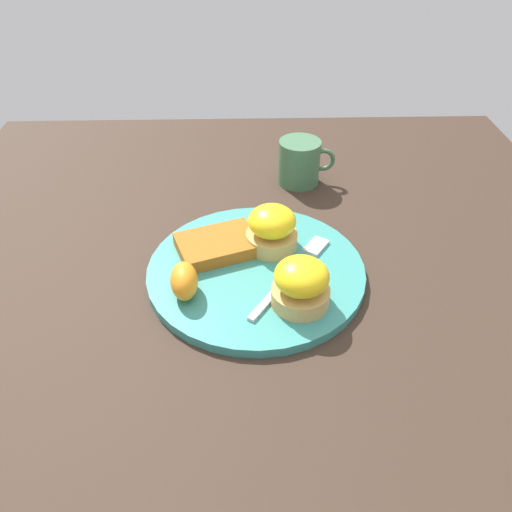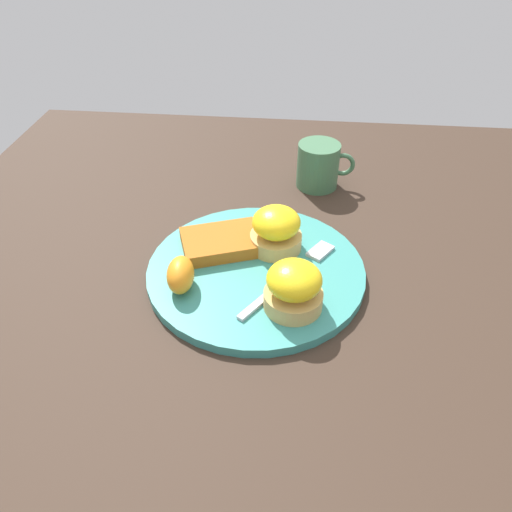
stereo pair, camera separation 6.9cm
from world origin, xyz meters
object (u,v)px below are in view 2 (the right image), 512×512
hashbrown_patty (221,242)px  cup (319,165)px  fork (294,273)px  sandwich_benedict_right (276,230)px  sandwich_benedict_left (294,287)px  orange_wedge (181,275)px

hashbrown_patty → cup: size_ratio=1.11×
hashbrown_patty → fork: (0.11, -0.05, -0.01)m
sandwich_benedict_right → hashbrown_patty: (-0.08, -0.01, -0.02)m
sandwich_benedict_left → sandwich_benedict_right: same height
sandwich_benedict_left → cup: same height
orange_wedge → sandwich_benedict_right: bearing=40.2°
sandwich_benedict_right → orange_wedge: bearing=-139.8°
sandwich_benedict_left → sandwich_benedict_right: size_ratio=1.00×
hashbrown_patty → cup: bearing=57.3°
hashbrown_patty → fork: bearing=-25.3°
sandwich_benedict_right → fork: sandwich_benedict_right is taller
orange_wedge → cup: cup is taller
hashbrown_patty → orange_wedge: size_ratio=1.89×
hashbrown_patty → fork: hashbrown_patty is taller
orange_wedge → fork: 0.16m
cup → sandwich_benedict_right: bearing=-106.2°
sandwich_benedict_right → cup: bearing=73.8°
cup → fork: bearing=-96.8°
sandwich_benedict_right → orange_wedge: (-0.12, -0.10, -0.01)m
sandwich_benedict_right → fork: (0.03, -0.06, -0.03)m
orange_wedge → hashbrown_patty: bearing=66.7°
fork → cup: cup is taller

